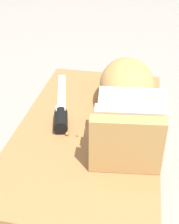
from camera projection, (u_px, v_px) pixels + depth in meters
name	position (u px, v px, depth m)	size (l,w,h in m)	color
ground_plane	(90.00, 135.00, 0.57)	(3.00, 3.00, 0.00)	gray
cutting_board	(90.00, 130.00, 0.56)	(0.46, 0.26, 0.02)	#9E6B3D
bread_loaf	(128.00, 97.00, 0.55)	(0.31, 0.14, 0.09)	tan
bread_knife	(61.00, 114.00, 0.57)	(0.23, 0.08, 0.03)	silver
crumb_near_knife	(67.00, 134.00, 0.53)	(0.01, 0.01, 0.01)	#A8753D
crumb_near_loaf	(115.00, 114.00, 0.58)	(0.00, 0.00, 0.00)	#A8753D
crumb_stray_left	(77.00, 135.00, 0.53)	(0.00, 0.00, 0.00)	#A8753D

